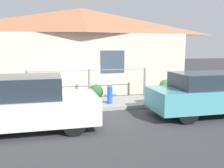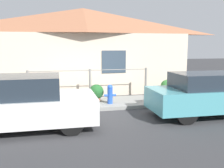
{
  "view_description": "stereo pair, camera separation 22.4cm",
  "coord_description": "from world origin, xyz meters",
  "px_view_note": "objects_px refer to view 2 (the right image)",
  "views": [
    {
      "loc": [
        -1.64,
        -8.24,
        2.27
      ],
      "look_at": [
        0.6,
        0.3,
        0.9
      ],
      "focal_mm": 40.0,
      "sensor_mm": 36.0,
      "label": 1
    },
    {
      "loc": [
        -1.42,
        -8.29,
        2.27
      ],
      "look_at": [
        0.6,
        0.3,
        0.9
      ],
      "focal_mm": 40.0,
      "sensor_mm": 36.0,
      "label": 2
    }
  ],
  "objects_px": {
    "car_left": "(26,103)",
    "potted_plant_near_hydrant": "(96,92)",
    "car_right": "(213,94)",
    "fire_hydrant": "(110,94)",
    "potted_plant_by_fence": "(30,97)",
    "potted_plant_corner": "(167,87)"
  },
  "relations": [
    {
      "from": "car_left",
      "to": "fire_hydrant",
      "type": "height_order",
      "value": "car_left"
    },
    {
      "from": "car_right",
      "to": "fire_hydrant",
      "type": "height_order",
      "value": "car_right"
    },
    {
      "from": "car_right",
      "to": "potted_plant_by_fence",
      "type": "height_order",
      "value": "car_right"
    },
    {
      "from": "car_left",
      "to": "car_right",
      "type": "bearing_deg",
      "value": 0.94
    },
    {
      "from": "fire_hydrant",
      "to": "potted_plant_by_fence",
      "type": "bearing_deg",
      "value": 170.46
    },
    {
      "from": "car_right",
      "to": "potted_plant_by_fence",
      "type": "relative_size",
      "value": 8.36
    },
    {
      "from": "fire_hydrant",
      "to": "potted_plant_near_hydrant",
      "type": "bearing_deg",
      "value": 131.45
    },
    {
      "from": "car_left",
      "to": "fire_hydrant",
      "type": "relative_size",
      "value": 5.22
    },
    {
      "from": "fire_hydrant",
      "to": "potted_plant_near_hydrant",
      "type": "relative_size",
      "value": 1.08
    },
    {
      "from": "fire_hydrant",
      "to": "car_right",
      "type": "bearing_deg",
      "value": -32.12
    },
    {
      "from": "fire_hydrant",
      "to": "potted_plant_corner",
      "type": "height_order",
      "value": "fire_hydrant"
    },
    {
      "from": "potted_plant_by_fence",
      "to": "potted_plant_corner",
      "type": "xyz_separation_m",
      "value": [
        5.59,
        0.48,
        0.1
      ]
    },
    {
      "from": "car_left",
      "to": "potted_plant_corner",
      "type": "distance_m",
      "value": 6.18
    },
    {
      "from": "potted_plant_near_hydrant",
      "to": "potted_plant_by_fence",
      "type": "bearing_deg",
      "value": -179.9
    },
    {
      "from": "potted_plant_near_hydrant",
      "to": "potted_plant_by_fence",
      "type": "xyz_separation_m",
      "value": [
        -2.43,
        -0.0,
        -0.08
      ]
    },
    {
      "from": "car_left",
      "to": "potted_plant_corner",
      "type": "relative_size",
      "value": 5.48
    },
    {
      "from": "car_left",
      "to": "potted_plant_near_hydrant",
      "type": "height_order",
      "value": "car_left"
    },
    {
      "from": "potted_plant_corner",
      "to": "car_right",
      "type": "bearing_deg",
      "value": -85.01
    },
    {
      "from": "car_left",
      "to": "potted_plant_near_hydrant",
      "type": "bearing_deg",
      "value": 46.16
    },
    {
      "from": "potted_plant_near_hydrant",
      "to": "potted_plant_by_fence",
      "type": "height_order",
      "value": "potted_plant_near_hydrant"
    },
    {
      "from": "potted_plant_near_hydrant",
      "to": "potted_plant_corner",
      "type": "distance_m",
      "value": 3.19
    },
    {
      "from": "car_right",
      "to": "potted_plant_by_fence",
      "type": "bearing_deg",
      "value": 159.41
    }
  ]
}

